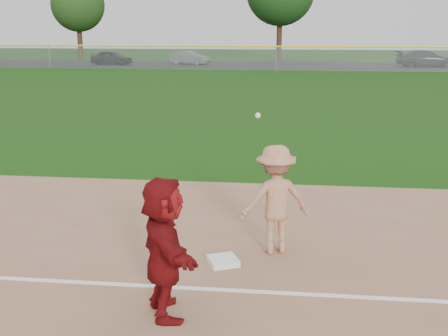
# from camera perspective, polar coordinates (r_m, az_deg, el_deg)

# --- Properties ---
(ground) EXTENTS (160.00, 160.00, 0.00)m
(ground) POSITION_cam_1_polar(r_m,az_deg,el_deg) (9.29, -1.08, -10.12)
(ground) COLOR #163F0C
(ground) RESTS_ON ground
(foul_line) EXTENTS (60.00, 0.10, 0.01)m
(foul_line) POSITION_cam_1_polar(r_m,az_deg,el_deg) (8.56, -1.80, -12.18)
(foul_line) COLOR white
(foul_line) RESTS_ON infield_dirt
(parking_asphalt) EXTENTS (120.00, 10.00, 0.01)m
(parking_asphalt) POSITION_cam_1_polar(r_m,az_deg,el_deg) (54.52, 5.45, 10.35)
(parking_asphalt) COLOR black
(parking_asphalt) RESTS_ON ground
(first_base) EXTENTS (0.60, 0.60, 0.10)m
(first_base) POSITION_cam_1_polar(r_m,az_deg,el_deg) (9.36, -0.10, -9.42)
(first_base) COLOR white
(first_base) RESTS_ON infield_dirt
(base_runner) EXTENTS (1.20, 1.89, 1.94)m
(base_runner) POSITION_cam_1_polar(r_m,az_deg,el_deg) (7.53, -6.12, -8.02)
(base_runner) COLOR #670B0D
(base_runner) RESTS_ON infield_dirt
(car_left) EXTENTS (4.10, 2.00, 1.35)m
(car_left) POSITION_cam_1_polar(r_m,az_deg,el_deg) (56.15, -11.34, 10.95)
(car_left) COLOR black
(car_left) RESTS_ON parking_asphalt
(car_mid) EXTENTS (4.06, 2.41, 1.27)m
(car_mid) POSITION_cam_1_polar(r_m,az_deg,el_deg) (55.49, -3.51, 11.12)
(car_mid) COLOR #595C61
(car_mid) RESTS_ON parking_asphalt
(car_right) EXTENTS (5.41, 2.58, 1.52)m
(car_right) POSITION_cam_1_polar(r_m,az_deg,el_deg) (55.24, 19.78, 10.43)
(car_right) COLOR black
(car_right) RESTS_ON parking_asphalt
(first_base_play) EXTENTS (1.38, 1.07, 2.48)m
(first_base_play) POSITION_cam_1_polar(r_m,az_deg,el_deg) (9.59, 5.24, -3.20)
(first_base_play) COLOR #A0A0A3
(first_base_play) RESTS_ON infield_dirt
(outfield_fence) EXTENTS (110.00, 0.12, 110.00)m
(outfield_fence) POSITION_cam_1_polar(r_m,az_deg,el_deg) (48.42, 5.34, 12.16)
(outfield_fence) COLOR #999EA0
(outfield_fence) RESTS_ON ground
(tree_1) EXTENTS (5.80, 5.80, 8.75)m
(tree_1) POSITION_cam_1_polar(r_m,az_deg,el_deg) (65.61, -14.64, 15.74)
(tree_1) COLOR #341F13
(tree_1) RESTS_ON ground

